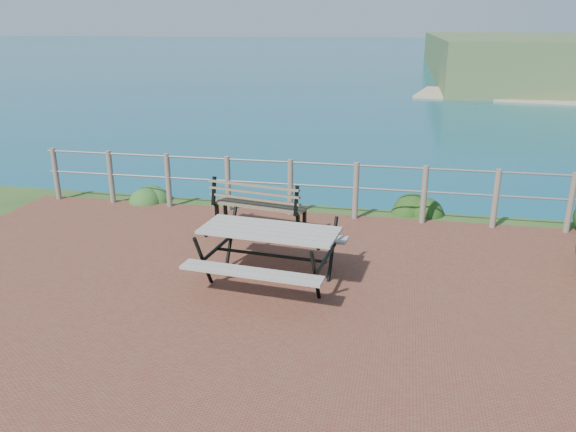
% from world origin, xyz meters
% --- Properties ---
extents(ground, '(10.00, 7.00, 0.12)m').
position_xyz_m(ground, '(0.00, 0.00, 0.00)').
color(ground, brown).
rests_on(ground, ground).
extents(ocean, '(1200.00, 1200.00, 0.00)m').
position_xyz_m(ocean, '(0.00, 200.00, 0.00)').
color(ocean, '#14747C').
rests_on(ocean, ground).
extents(safety_railing, '(9.40, 0.10, 1.00)m').
position_xyz_m(safety_railing, '(0.00, 3.35, 0.57)').
color(safety_railing, '#6B5B4C').
rests_on(safety_railing, ground).
extents(picnic_table, '(1.82, 1.52, 0.74)m').
position_xyz_m(picnic_table, '(0.29, 0.54, 0.47)').
color(picnic_table, '#9F998F').
rests_on(picnic_table, ground).
extents(park_bench, '(1.61, 0.68, 0.88)m').
position_xyz_m(park_bench, '(-0.33, 2.45, 0.58)').
color(park_bench, brown).
rests_on(park_bench, ground).
extents(shrub_lip_west, '(0.67, 0.67, 0.37)m').
position_xyz_m(shrub_lip_west, '(-2.95, 3.66, 0.00)').
color(shrub_lip_west, '#265720').
rests_on(shrub_lip_west, ground).
extents(shrub_lip_east, '(0.86, 0.86, 0.63)m').
position_xyz_m(shrub_lip_east, '(2.26, 4.13, 0.00)').
color(shrub_lip_east, '#1E4214').
rests_on(shrub_lip_east, ground).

